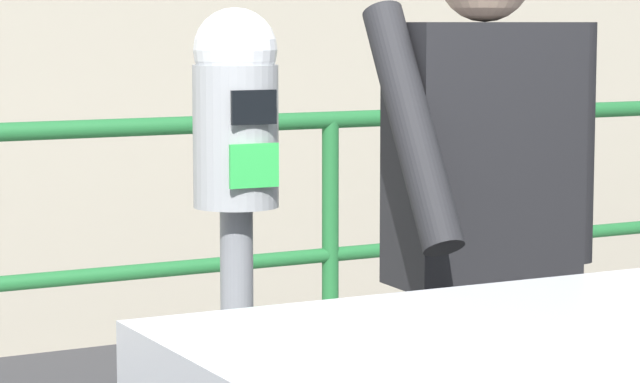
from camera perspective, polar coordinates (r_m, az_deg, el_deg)
parking_meter at (r=3.01m, az=-3.34°, el=-0.03°), size 0.18×0.19×1.44m
pedestrian_at_meter at (r=3.35m, az=6.47°, el=-1.70°), size 0.62×0.42×1.63m
background_railing at (r=4.72m, az=-9.42°, el=-1.07°), size 24.06×0.06×1.10m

